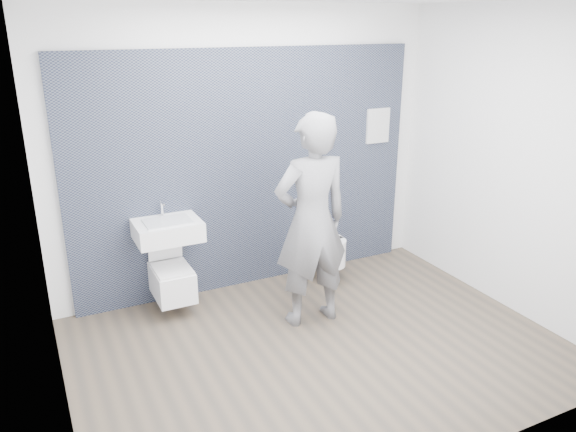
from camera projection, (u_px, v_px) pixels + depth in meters
name	position (u px, v px, depth m)	size (l,w,h in m)	color
ground	(319.00, 347.00, 4.78)	(4.00, 4.00, 0.00)	brown
room_shell	(323.00, 147.00, 4.20)	(4.00, 4.00, 4.00)	silver
tile_wall	(252.00, 280.00, 6.02)	(3.60, 0.06, 2.40)	black
washbasin	(168.00, 230.00, 5.15)	(0.59, 0.45, 0.45)	white
toilet_square	(172.00, 280.00, 5.30)	(0.34, 0.50, 0.67)	white
toilet_rounded	(326.00, 249.00, 5.97)	(0.31, 0.53, 0.29)	white
info_placard	(371.00, 257.00, 6.61)	(0.28, 0.03, 0.37)	white
visitor	(311.00, 222.00, 4.92)	(0.70, 0.46, 1.93)	slate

